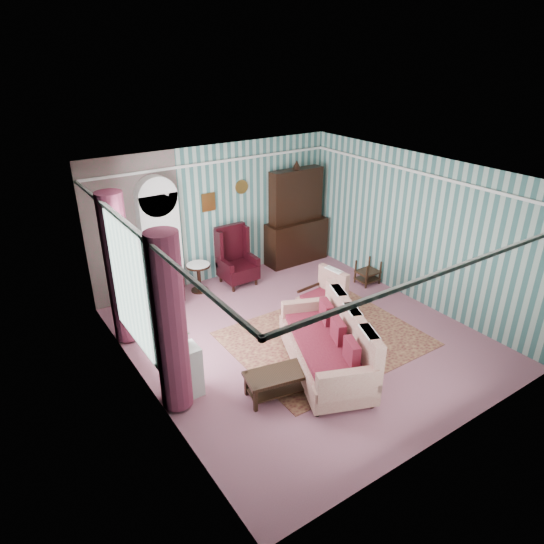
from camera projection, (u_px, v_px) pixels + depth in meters
floor at (301, 336)px, 8.60m from camera, size 6.00×6.00×0.00m
room_shell at (266, 235)px, 7.56m from camera, size 5.53×6.02×2.91m
bookcase at (161, 244)px, 9.57m from camera, size 0.80×0.28×2.24m
dresser_hutch at (297, 214)px, 11.09m from camera, size 1.50×0.56×2.36m
wingback_left at (159, 277)px, 9.36m from camera, size 0.76×0.80×1.25m
wingback_right at (238, 257)px, 10.24m from camera, size 0.76×0.80×1.25m
seated_woman at (160, 278)px, 9.37m from camera, size 0.44×0.40×1.18m
round_side_table at (199, 278)px, 10.06m from camera, size 0.50×0.50×0.60m
nest_table at (368, 272)px, 10.40m from camera, size 0.45×0.38×0.54m
plant_stand at (181, 373)px, 6.99m from camera, size 0.55×0.35×0.80m
rug at (325, 339)px, 8.52m from camera, size 3.20×2.60×0.01m
sofa at (325, 345)px, 7.48m from camera, size 1.72×2.39×0.99m
floral_armchair at (322, 297)px, 8.99m from camera, size 0.92×0.85×0.88m
coffee_table at (278, 384)px, 7.08m from camera, size 1.04×0.66×0.40m
potted_plant_a at (175, 341)px, 6.60m from camera, size 0.52×0.49×0.47m
potted_plant_b at (181, 330)px, 6.89m from camera, size 0.30×0.28×0.44m
potted_plant_c at (173, 334)px, 6.79m from camera, size 0.32×0.32×0.43m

